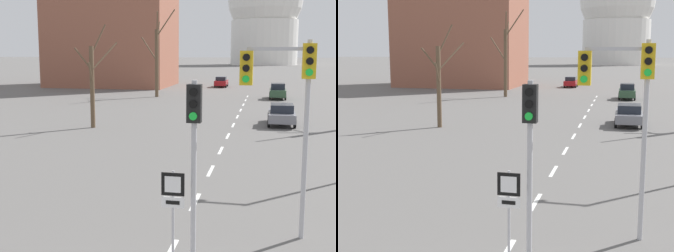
% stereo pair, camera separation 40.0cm
% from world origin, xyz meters
% --- Properties ---
extents(lane_stripe_1, '(0.16, 2.00, 0.01)m').
position_xyz_m(lane_stripe_1, '(0.00, 8.70, 0.00)').
color(lane_stripe_1, silver).
rests_on(lane_stripe_1, ground_plane).
extents(lane_stripe_2, '(0.16, 2.00, 0.01)m').
position_xyz_m(lane_stripe_2, '(0.00, 13.20, 0.00)').
color(lane_stripe_2, silver).
rests_on(lane_stripe_2, ground_plane).
extents(lane_stripe_3, '(0.16, 2.00, 0.01)m').
position_xyz_m(lane_stripe_3, '(0.00, 17.70, 0.00)').
color(lane_stripe_3, silver).
rests_on(lane_stripe_3, ground_plane).
extents(lane_stripe_4, '(0.16, 2.00, 0.01)m').
position_xyz_m(lane_stripe_4, '(0.00, 22.20, 0.00)').
color(lane_stripe_4, silver).
rests_on(lane_stripe_4, ground_plane).
extents(lane_stripe_5, '(0.16, 2.00, 0.01)m').
position_xyz_m(lane_stripe_5, '(0.00, 26.70, 0.00)').
color(lane_stripe_5, silver).
rests_on(lane_stripe_5, ground_plane).
extents(lane_stripe_6, '(0.16, 2.00, 0.01)m').
position_xyz_m(lane_stripe_6, '(0.00, 31.20, 0.00)').
color(lane_stripe_6, silver).
rests_on(lane_stripe_6, ground_plane).
extents(lane_stripe_7, '(0.16, 2.00, 0.01)m').
position_xyz_m(lane_stripe_7, '(0.00, 35.70, 0.00)').
color(lane_stripe_7, silver).
rests_on(lane_stripe_7, ground_plane).
extents(lane_stripe_8, '(0.16, 2.00, 0.01)m').
position_xyz_m(lane_stripe_8, '(0.00, 40.20, 0.00)').
color(lane_stripe_8, silver).
rests_on(lane_stripe_8, ground_plane).
extents(lane_stripe_9, '(0.16, 2.00, 0.01)m').
position_xyz_m(lane_stripe_9, '(0.00, 44.70, 0.00)').
color(lane_stripe_9, silver).
rests_on(lane_stripe_9, ground_plane).
extents(lane_stripe_10, '(0.16, 2.00, 0.01)m').
position_xyz_m(lane_stripe_10, '(0.00, 49.20, 0.00)').
color(lane_stripe_10, silver).
rests_on(lane_stripe_10, ground_plane).
extents(traffic_signal_centre_tall, '(0.36, 0.34, 4.64)m').
position_xyz_m(traffic_signal_centre_tall, '(0.64, 4.19, 3.25)').
color(traffic_signal_centre_tall, '#B2B2B7').
rests_on(traffic_signal_centre_tall, ground_plane).
extents(traffic_signal_near_right, '(2.05, 0.34, 5.66)m').
position_xyz_m(traffic_signal_near_right, '(2.94, 6.09, 4.29)').
color(traffic_signal_near_right, '#B2B2B7').
rests_on(traffic_signal_near_right, ground_plane).
extents(route_sign_post, '(0.60, 0.08, 2.34)m').
position_xyz_m(route_sign_post, '(0.14, 4.02, 1.59)').
color(route_sign_post, '#B2B2B7').
rests_on(route_sign_post, ground_plane).
extents(sedan_near_left, '(1.82, 4.37, 1.57)m').
position_xyz_m(sedan_near_left, '(-4.57, 63.37, 0.79)').
color(sedan_near_left, maroon).
rests_on(sedan_near_left, ground_plane).
extents(sedan_near_right, '(1.97, 4.46, 1.55)m').
position_xyz_m(sedan_near_right, '(3.43, 27.60, 0.81)').
color(sedan_near_right, slate).
rests_on(sedan_near_right, ground_plane).
extents(sedan_mid_centre, '(1.85, 4.33, 1.77)m').
position_xyz_m(sedan_mid_centre, '(3.45, 46.96, 0.88)').
color(sedan_mid_centre, '#2D4C33').
rests_on(sedan_mid_centre, ground_plane).
extents(bare_tree_left_near, '(4.50, 4.06, 10.14)m').
position_xyz_m(bare_tree_left_near, '(-10.49, 46.46, 4.59)').
color(bare_tree_left_near, brown).
rests_on(bare_tree_left_near, ground_plane).
extents(bare_tree_left_far, '(2.29, 3.24, 7.21)m').
position_xyz_m(bare_tree_left_far, '(-9.58, 23.56, 3.20)').
color(bare_tree_left_far, brown).
rests_on(bare_tree_left_far, ground_plane).
extents(capitol_dome, '(29.02, 29.02, 40.99)m').
position_xyz_m(capitol_dome, '(0.00, 184.92, 19.97)').
color(capitol_dome, silver).
rests_on(capitol_dome, ground_plane).
extents(apartment_block_left, '(18.00, 14.00, 19.88)m').
position_xyz_m(apartment_block_left, '(-21.37, 62.93, 9.94)').
color(apartment_block_left, '#935642').
rests_on(apartment_block_left, ground_plane).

